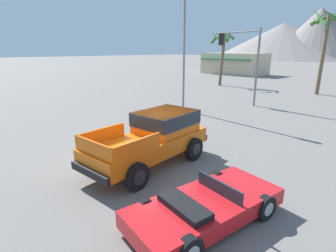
{
  "coord_description": "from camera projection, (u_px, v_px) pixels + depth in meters",
  "views": [
    {
      "loc": [
        7.63,
        -6.19,
        4.21
      ],
      "look_at": [
        0.46,
        0.5,
        1.33
      ],
      "focal_mm": 28.0,
      "sensor_mm": 36.0,
      "label": 1
    }
  ],
  "objects": [
    {
      "name": "ground_plane",
      "position": [
        151.0,
        158.0,
        10.59
      ],
      "size": [
        320.0,
        320.0,
        0.0
      ],
      "primitive_type": "plane",
      "color": "slate"
    },
    {
      "name": "orange_pickup_truck",
      "position": [
        155.0,
        135.0,
        9.91
      ],
      "size": [
        2.7,
        5.38,
        1.91
      ],
      "rotation": [
        0.0,
        0.0,
        0.12
      ],
      "color": "orange",
      "rests_on": "ground_plane"
    },
    {
      "name": "red_convertible_car",
      "position": [
        205.0,
        207.0,
        6.59
      ],
      "size": [
        2.28,
        4.3,
        0.97
      ],
      "rotation": [
        0.0,
        0.0,
        -0.12
      ],
      "color": "red",
      "rests_on": "ground_plane"
    },
    {
      "name": "traffic_light_main",
      "position": [
        241.0,
        52.0,
        20.32
      ],
      "size": [
        3.93,
        0.38,
        5.74
      ],
      "rotation": [
        0.0,
        0.0,
        3.14
      ],
      "color": "slate",
      "rests_on": "ground_plane"
    },
    {
      "name": "street_lamp_post",
      "position": [
        184.0,
        41.0,
        17.51
      ],
      "size": [
        0.9,
        0.24,
        7.95
      ],
      "color": "slate",
      "rests_on": "ground_plane"
    },
    {
      "name": "palm_tree_tall",
      "position": [
        222.0,
        44.0,
        30.66
      ],
      "size": [
        2.79,
        2.74,
        6.41
      ],
      "color": "brown",
      "rests_on": "ground_plane"
    },
    {
      "name": "palm_tree_short",
      "position": [
        326.0,
        31.0,
        23.94
      ],
      "size": [
        2.82,
        2.77,
        7.79
      ],
      "color": "brown",
      "rests_on": "ground_plane"
    },
    {
      "name": "storefront_building",
      "position": [
        234.0,
        64.0,
        46.48
      ],
      "size": [
        10.83,
        6.27,
        3.59
      ],
      "color": "beige",
      "rests_on": "ground_plane"
    }
  ]
}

